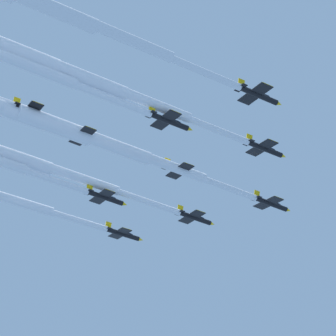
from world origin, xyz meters
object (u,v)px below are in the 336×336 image
Objects in this scene: jet_port_inner at (7,154)px; jet_port_mid at (8,111)px; jet_starboard_inner at (85,78)px; jet_port_outer at (47,7)px; jet_lead at (114,146)px.

jet_port_inner reaches higher than jet_port_mid.
jet_starboard_inner reaches higher than jet_port_outer.
jet_port_inner is 1.06× the size of jet_port_outer.
jet_lead is 0.87× the size of jet_port_inner.
jet_port_inner is 14.61m from jet_port_mid.
jet_port_outer is (25.14, -30.04, -1.51)m from jet_lead.
jet_lead is 0.92× the size of jet_port_outer.
jet_lead reaches higher than jet_port_outer.
jet_port_inner is 29.25m from jet_starboard_inner.
jet_starboard_inner is at bearing 129.62° from jet_port_outer.
jet_starboard_inner reaches higher than jet_port_mid.
jet_lead is 0.96× the size of jet_starboard_inner.
jet_lead is 23.06m from jet_port_mid.
jet_port_outer is (12.58, -15.20, -2.20)m from jet_starboard_inner.
jet_port_mid is at bearing -27.02° from jet_port_inner.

